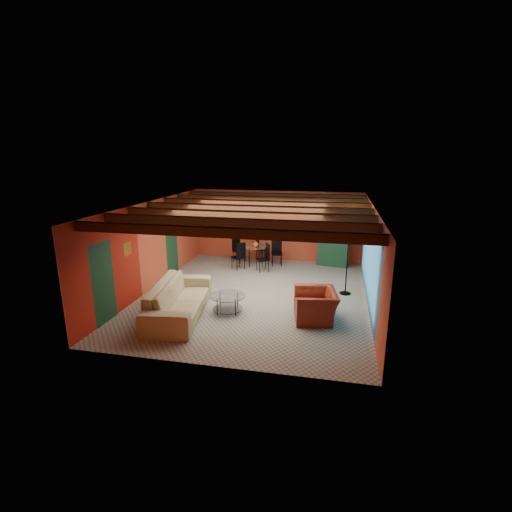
% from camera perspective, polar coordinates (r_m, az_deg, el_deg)
% --- Properties ---
extents(room, '(6.52, 8.01, 2.71)m').
position_cam_1_polar(room, '(10.89, -0.10, 6.03)').
color(room, gray).
rests_on(room, ground).
extents(sofa, '(1.62, 3.15, 0.88)m').
position_cam_1_polar(sofa, '(10.12, -11.45, -6.32)').
color(sofa, '#978A61').
rests_on(sofa, ground).
extents(armchair, '(1.22, 1.34, 0.76)m').
position_cam_1_polar(armchair, '(9.80, 8.93, -7.30)').
color(armchair, maroon).
rests_on(armchair, ground).
extents(coffee_table, '(1.07, 1.07, 0.48)m').
position_cam_1_polar(coffee_table, '(10.17, -4.29, -7.13)').
color(coffee_table, white).
rests_on(coffee_table, ground).
extents(dining_table, '(2.32, 2.32, 1.02)m').
position_cam_1_polar(dining_table, '(14.17, -0.04, 0.57)').
color(dining_table, white).
rests_on(dining_table, ground).
extents(armoire, '(1.15, 0.68, 1.91)m').
position_cam_1_polar(armoire, '(14.44, 11.54, 2.37)').
color(armoire, maroon).
rests_on(armoire, ground).
extents(floor_lamp, '(0.50, 0.50, 2.04)m').
position_cam_1_polar(floor_lamp, '(11.48, 13.54, -0.78)').
color(floor_lamp, black).
rests_on(floor_lamp, ground).
extents(ceiling_fan, '(1.50, 1.50, 0.44)m').
position_cam_1_polar(ceiling_fan, '(10.78, -0.22, 5.94)').
color(ceiling_fan, '#472614').
rests_on(ceiling_fan, ceiling).
extents(painting, '(1.05, 0.03, 0.65)m').
position_cam_1_polar(painting, '(14.90, -0.35, 5.80)').
color(painting, black).
rests_on(painting, wall_back).
extents(potted_plant, '(0.47, 0.42, 0.47)m').
position_cam_1_polar(potted_plant, '(14.23, 11.79, 7.04)').
color(potted_plant, '#26661E').
rests_on(potted_plant, armoire).
extents(vase, '(0.24, 0.24, 0.21)m').
position_cam_1_polar(vase, '(14.02, -0.04, 2.99)').
color(vase, orange).
rests_on(vase, dining_table).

